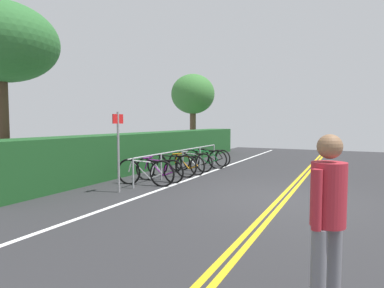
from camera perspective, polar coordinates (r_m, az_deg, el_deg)
ground_plane at (r=8.08m, az=15.53°, el=-9.41°), size 29.46×11.77×0.05m
centre_line_yellow_inner at (r=8.06m, az=16.10°, el=-9.26°), size 26.51×0.10×0.00m
centre_line_yellow_outer at (r=8.09m, az=14.97°, el=-9.19°), size 26.51×0.10×0.00m
bike_lane_stripe_white at (r=9.17m, az=-4.43°, el=-7.52°), size 26.51×0.12×0.00m
bike_rack at (r=11.50m, az=-1.63°, el=-2.06°), size 5.87×0.05×0.84m
bicycle_0 at (r=9.48m, az=-8.17°, el=-4.91°), size 0.46×1.84×0.79m
bicycle_1 at (r=10.07m, az=-5.77°, el=-4.51°), size 0.46×1.78×0.75m
bicycle_2 at (r=10.90m, az=-3.60°, el=-3.75°), size 0.46×1.80×0.79m
bicycle_3 at (r=11.55m, az=-1.06°, el=-3.50°), size 0.64×1.72×0.71m
bicycle_4 at (r=12.16m, az=0.19°, el=-3.08°), size 0.46×1.67×0.73m
bicycle_5 at (r=12.87m, az=2.13°, el=-2.58°), size 0.46×1.85×0.78m
bicycle_6 at (r=13.62m, az=3.50°, el=-2.32°), size 0.46×1.70×0.74m
pedestrian at (r=3.35m, az=22.62°, el=-10.81°), size 0.45×0.32×1.70m
sign_post_near at (r=8.55m, az=-12.75°, el=0.04°), size 0.36×0.06×2.07m
hedge_backdrop at (r=13.77m, az=-6.03°, el=-0.81°), size 14.82×1.24×1.39m
tree_near_left at (r=10.48m, az=-30.44°, el=14.91°), size 3.01×3.01×5.00m
tree_mid at (r=19.30m, az=0.16°, el=8.59°), size 2.54×2.54×4.60m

